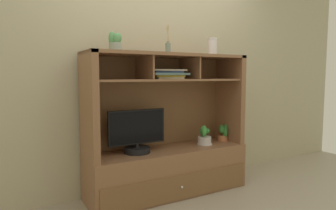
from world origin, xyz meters
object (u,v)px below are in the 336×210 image
object	(u,v)px
potted_fern	(223,133)
ceramic_vase	(213,47)
diffuser_bottle	(168,48)
tv_monitor	(137,135)
media_console	(167,152)
potted_succulent	(115,43)
potted_orchid	(204,138)
magazine_stack_left	(166,74)

from	to	relation	value
potted_fern	ceramic_vase	world-z (taller)	ceramic_vase
ceramic_vase	diffuser_bottle	bearing A→B (deg)	177.92
diffuser_bottle	potted_fern	bearing A→B (deg)	0.39
tv_monitor	ceramic_vase	bearing A→B (deg)	-1.24
tv_monitor	diffuser_bottle	world-z (taller)	diffuser_bottle
media_console	potted_succulent	distance (m)	1.20
media_console	potted_succulent	size ratio (longest dim) A/B	9.26
potted_orchid	magazine_stack_left	size ratio (longest dim) A/B	0.56
potted_orchid	potted_succulent	distance (m)	1.37
diffuser_bottle	potted_succulent	xyz separation A→B (m)	(-0.54, 0.02, 0.02)
media_console	potted_succulent	xyz separation A→B (m)	(-0.54, 0.01, 1.08)
media_console	ceramic_vase	bearing A→B (deg)	-3.21
magazine_stack_left	ceramic_vase	bearing A→B (deg)	-1.63
media_console	magazine_stack_left	size ratio (longest dim) A/B	4.31
magazine_stack_left	ceramic_vase	distance (m)	0.64
potted_fern	magazine_stack_left	size ratio (longest dim) A/B	0.48
ceramic_vase	potted_orchid	bearing A→B (deg)	-172.15
media_console	magazine_stack_left	xyz separation A→B (m)	(-0.02, -0.01, 0.79)
magazine_stack_left	ceramic_vase	size ratio (longest dim) A/B	2.12
media_console	tv_monitor	xyz separation A→B (m)	(-0.34, -0.01, 0.21)
magazine_stack_left	potted_succulent	distance (m)	0.59
potted_orchid	potted_succulent	xyz separation A→B (m)	(-0.98, 0.05, 0.96)
tv_monitor	diffuser_bottle	distance (m)	0.91
diffuser_bottle	potted_succulent	bearing A→B (deg)	177.99
media_console	potted_fern	size ratio (longest dim) A/B	9.00
media_console	ceramic_vase	xyz separation A→B (m)	(0.54, -0.03, 1.09)
potted_orchid	ceramic_vase	xyz separation A→B (m)	(0.11, 0.01, 0.97)
diffuser_bottle	potted_orchid	bearing A→B (deg)	-4.51
potted_orchid	potted_fern	world-z (taller)	potted_orchid
tv_monitor	potted_succulent	xyz separation A→B (m)	(-0.20, 0.02, 0.87)
media_console	diffuser_bottle	xyz separation A→B (m)	(-0.00, -0.01, 1.05)
media_console	tv_monitor	size ratio (longest dim) A/B	2.89
media_console	magazine_stack_left	world-z (taller)	media_console
potted_orchid	ceramic_vase	world-z (taller)	ceramic_vase
potted_orchid	diffuser_bottle	size ratio (longest dim) A/B	0.78
potted_orchid	potted_fern	bearing A→B (deg)	7.68
potted_fern	magazine_stack_left	bearing A→B (deg)	-179.34
potted_orchid	potted_succulent	world-z (taller)	potted_succulent
tv_monitor	ceramic_vase	size ratio (longest dim) A/B	3.16
tv_monitor	potted_fern	xyz separation A→B (m)	(1.07, 0.01, -0.09)
tv_monitor	potted_succulent	bearing A→B (deg)	174.39
diffuser_bottle	potted_succulent	world-z (taller)	diffuser_bottle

